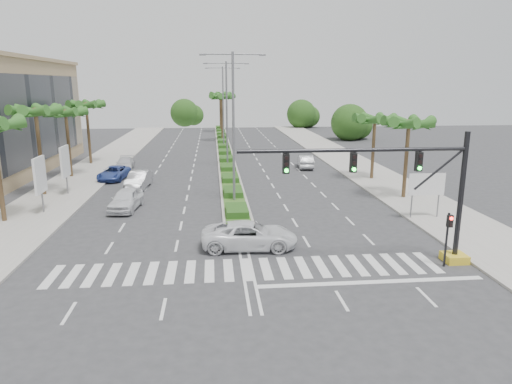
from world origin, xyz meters
TOP-DOWN VIEW (x-y plane):
  - ground at (0.00, 0.00)m, footprint 160.00×160.00m
  - footpath_right at (15.20, 20.00)m, footprint 6.00×120.00m
  - footpath_left at (-15.20, 20.00)m, footprint 6.00×120.00m
  - median at (0.00, 45.00)m, footprint 2.20×75.00m
  - median_grass at (0.00, 45.00)m, footprint 1.80×75.00m
  - signal_gantry at (9.27, -0.00)m, footprint 12.60×1.20m
  - pedestrian_signal at (10.60, -0.68)m, footprint 0.28×0.36m
  - direction_sign at (13.50, 7.99)m, footprint 2.70×0.11m
  - billboard_near at (-14.50, 12.00)m, footprint 0.18×2.10m
  - billboard_far at (-14.50, 18.00)m, footprint 0.18×2.10m
  - palm_left_mid at (-16.50, 18.00)m, footprint 4.57×4.68m
  - palm_left_far at (-16.50, 26.00)m, footprint 4.57×4.68m
  - palm_left_end at (-16.50, 34.00)m, footprint 4.57×4.68m
  - palm_right_near at (14.50, 14.00)m, footprint 4.57×4.68m
  - palm_right_far at (14.50, 22.00)m, footprint 4.57×4.68m
  - palm_median_a at (0.00, 55.00)m, footprint 4.57×4.68m
  - palm_median_b at (0.00, 70.00)m, footprint 4.57×4.68m
  - streetlight_near at (0.00, 14.00)m, footprint 5.10×0.25m
  - streetlight_mid at (0.00, 30.00)m, footprint 5.10×0.25m
  - streetlight_far at (0.00, 46.00)m, footprint 5.10×0.25m
  - car_parked_a at (-8.51, 12.66)m, footprint 2.41×4.95m
  - car_parked_b at (-8.68, 20.23)m, footprint 2.11×4.97m
  - car_parked_c at (-11.80, 24.41)m, footprint 2.92×5.21m
  - car_parked_d at (-11.75, 30.24)m, footprint 2.08×4.65m
  - car_crossing at (0.39, 3.24)m, footprint 5.85×2.95m
  - car_right at (9.04, 29.19)m, footprint 2.07×4.74m

SIDE VIEW (x-z plane):
  - ground at x=0.00m, z-range 0.00..0.00m
  - footpath_right at x=15.20m, z-range 0.00..0.15m
  - footpath_left at x=-15.20m, z-range 0.00..0.15m
  - median at x=0.00m, z-range 0.00..0.20m
  - median_grass at x=0.00m, z-range 0.20..0.24m
  - car_parked_d at x=-11.75m, z-range 0.00..1.33m
  - car_parked_c at x=-11.80m, z-range 0.00..1.38m
  - car_right at x=9.04m, z-range 0.00..1.51m
  - car_crossing at x=0.39m, z-range 0.00..1.59m
  - car_parked_b at x=-8.68m, z-range 0.00..1.60m
  - car_parked_a at x=-8.51m, z-range 0.00..1.63m
  - pedestrian_signal at x=10.60m, z-range 0.54..3.54m
  - direction_sign at x=13.50m, z-range 0.75..4.15m
  - billboard_near at x=-14.50m, z-range 0.79..5.14m
  - billboard_far at x=-14.50m, z-range 0.79..5.14m
  - signal_gantry at x=9.27m, z-range -0.14..7.06m
  - palm_right_far at x=14.50m, z-range 2.54..9.29m
  - palm_right_near at x=14.50m, z-range 2.68..9.73m
  - palm_left_far at x=-16.50m, z-range 2.82..10.17m
  - streetlight_near at x=0.00m, z-range 0.81..12.81m
  - streetlight_mid at x=0.00m, z-range 0.81..12.81m
  - streetlight_far at x=0.00m, z-range 0.81..12.81m
  - palm_left_end at x=-16.50m, z-range 3.01..10.76m
  - palm_left_mid at x=-16.50m, z-range 3.10..11.05m
  - palm_median_a at x=0.00m, z-range 3.15..11.20m
  - palm_median_b at x=0.00m, z-range 3.15..11.20m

